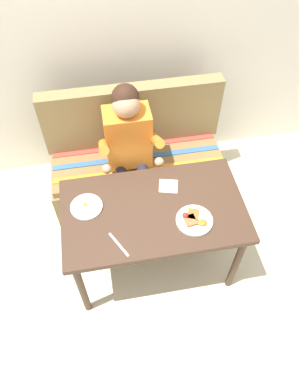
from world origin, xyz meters
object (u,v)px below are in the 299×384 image
at_px(couch, 137,164).
at_px(plate_eggs, 86,207).
at_px(napkin, 168,186).
at_px(plate_breakfast, 194,220).
at_px(person, 129,146).
at_px(knife, 119,245).
at_px(table, 153,216).

bearing_deg(couch, plate_eggs, -122.38).
bearing_deg(napkin, plate_breakfast, -71.81).
bearing_deg(napkin, person, 116.16).
distance_m(person, napkin, 0.47).
xyz_separation_m(napkin, knife, (-0.39, -0.39, -0.00)).
bearing_deg(knife, napkin, 16.86).
distance_m(table, person, 0.60).
distance_m(table, couch, 0.83).
relative_size(plate_breakfast, knife, 1.17).
bearing_deg(table, plate_eggs, 168.25).
bearing_deg(plate_breakfast, person, 112.94).
distance_m(person, knife, 0.83).
xyz_separation_m(couch, plate_breakfast, (0.23, -0.90, 0.41)).
height_order(plate_eggs, knife, plate_eggs).
bearing_deg(table, knife, -138.83).
xyz_separation_m(person, plate_breakfast, (0.31, -0.73, 0.00)).
bearing_deg(plate_breakfast, knife, -169.80).
bearing_deg(table, couch, 90.00).
relative_size(table, plate_eggs, 5.73).
bearing_deg(plate_breakfast, table, 149.78).
relative_size(table, knife, 6.00).
bearing_deg(person, knife, -102.63).
relative_size(table, person, 0.99).
relative_size(person, knife, 6.06).
height_order(couch, knife, couch).
xyz_separation_m(table, knife, (-0.26, -0.22, 0.08)).
relative_size(person, napkin, 9.66).
relative_size(couch, plate_eggs, 6.88).
xyz_separation_m(table, plate_breakfast, (0.23, -0.14, 0.10)).
xyz_separation_m(couch, person, (-0.07, -0.17, 0.41)).
bearing_deg(plate_breakfast, plate_eggs, 161.22).
distance_m(table, knife, 0.35).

